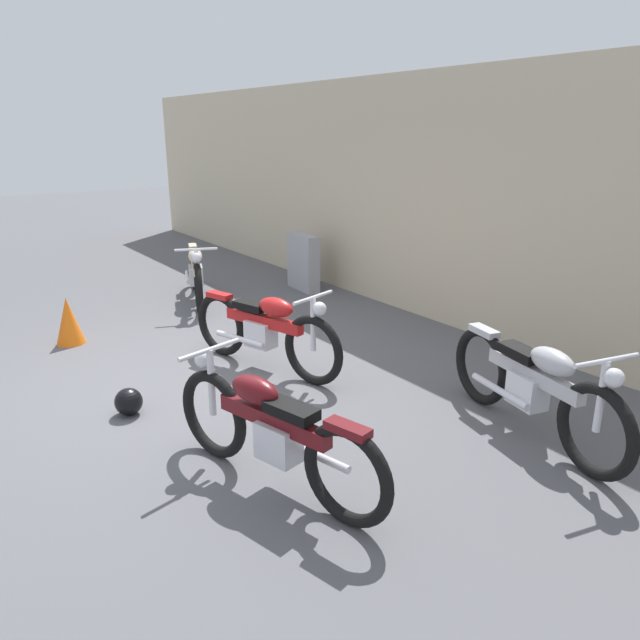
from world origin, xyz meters
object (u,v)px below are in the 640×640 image
Objects in this scene: traffic_cone at (69,321)px; motorcycle_cream at (196,272)px; motorcycle_maroon at (272,431)px; stone_marker at (303,262)px; helmet at (129,402)px; motorcycle_silver at (534,386)px; motorcycle_red at (265,329)px.

motorcycle_cream is (-0.84, 1.95, 0.15)m from traffic_cone.
traffic_cone is 3.87m from motorcycle_maroon.
motorcycle_maroon is (4.33, -3.14, -0.01)m from stone_marker.
motorcycle_silver reaches higher than helmet.
motorcycle_maroon is (1.65, 0.47, 0.30)m from helmet.
helmet is 2.20m from traffic_cone.
traffic_cone is at bearing -45.63° from motorcycle_cream.
motorcycle_cream is at bearing 146.72° from helmet.
motorcycle_cream is 0.95× the size of motorcycle_silver.
traffic_cone is 0.28× the size of motorcycle_red.
traffic_cone is 0.28× the size of motorcycle_silver.
motorcycle_red reaches higher than helmet.
motorcycle_silver is (4.92, -1.07, 0.01)m from stone_marker.
motorcycle_red is 2.66m from motorcycle_silver.
motorcycle_cream reaches higher than stone_marker.
motorcycle_cream is at bearing -32.34° from motorcycle_maroon.
stone_marker is at bearing 122.93° from motorcycle_red.
motorcycle_red reaches higher than stone_marker.
helmet is 0.13× the size of motorcycle_maroon.
motorcycle_silver reaches higher than motorcycle_red.
traffic_cone is at bearing -7.93° from motorcycle_maroon.
motorcycle_red is (2.46, -2.10, 0.00)m from stone_marker.
motorcycle_cream is (-4.68, 1.52, 0.01)m from motorcycle_maroon.
stone_marker reaches higher than helmet.
motorcycle_red is at bearing -40.52° from stone_marker.
stone_marker is 1.66m from motorcycle_cream.
motorcycle_red is 0.98× the size of motorcycle_silver.
motorcycle_silver reaches higher than traffic_cone.
motorcycle_maroon is (1.87, -1.03, -0.01)m from motorcycle_red.
stone_marker is at bearing 126.61° from helmet.
stone_marker is at bearing -50.27° from motorcycle_maroon.
stone_marker is 5.03m from motorcycle_silver.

